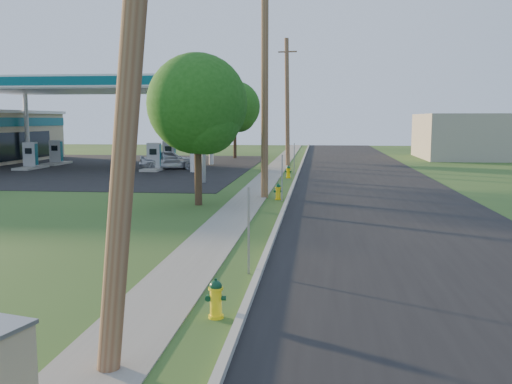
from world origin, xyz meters
The scene contains 24 objects.
ground_plane centered at (0.00, 0.00, 0.00)m, with size 140.00×140.00×0.00m, color #27481C.
road centered at (4.50, 10.00, 0.01)m, with size 8.00×120.00×0.02m, color black.
curb centered at (0.50, 10.00, 0.07)m, with size 0.15×120.00×0.15m, color #A19F95.
sidewalk centered at (-1.25, 10.00, 0.01)m, with size 1.50×120.00×0.03m, color gray.
forecourt centered at (-16.00, 32.00, 0.01)m, with size 26.00×28.00×0.02m, color black.
utility_pole_near centered at (-0.60, -1.00, 4.80)m, with size 1.40×0.32×9.48m.
utility_pole_mid centered at (-0.60, 17.00, 4.95)m, with size 1.40×0.32×9.80m.
utility_pole_far centered at (-0.60, 35.00, 4.80)m, with size 1.40×0.32×9.50m.
sign_post_near centered at (0.25, 4.20, 1.00)m, with size 0.05×0.04×2.00m, color gray.
sign_post_mid centered at (0.25, 16.00, 1.00)m, with size 0.05×0.04×2.00m, color gray.
sign_post_far centered at (0.25, 28.20, 1.00)m, with size 0.05×0.04×2.00m, color gray.
gas_canopy centered at (-14.00, 32.00, 5.90)m, with size 18.18×9.18×6.40m.
fuel_pump_nw centered at (-18.50, 30.00, 0.72)m, with size 1.20×3.20×1.90m.
fuel_pump_ne centered at (-9.50, 30.00, 0.72)m, with size 1.20×3.20×1.90m.
fuel_pump_sw centered at (-18.50, 34.00, 0.72)m, with size 1.20×3.20×1.90m.
fuel_pump_se centered at (-9.50, 34.00, 0.72)m, with size 1.20×3.20×1.90m.
price_pylon centered at (-4.50, 22.50, 5.43)m, with size 0.34×2.04×6.85m.
distant_building centered at (18.00, 45.00, 2.00)m, with size 14.00×10.00×4.00m, color gray.
tree_verge centered at (-2.99, 14.39, 3.96)m, with size 4.06×4.06×6.16m.
tree_lot centered at (-5.66, 42.84, 4.46)m, with size 4.57×4.57×6.93m.
hydrant_near centered at (0.03, 1.26, 0.35)m, with size 0.37×0.33×0.72m.
hydrant_mid centered at (0.06, 16.37, 0.35)m, with size 0.37×0.33×0.72m.
hydrant_far centered at (0.01, 25.77, 0.37)m, with size 0.39×0.35×0.76m.
car_silver centered at (-8.70, 30.82, 0.69)m, with size 1.64×4.07×1.39m, color #B8BBC0.
Camera 1 is at (1.79, -8.34, 3.49)m, focal length 40.00 mm.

